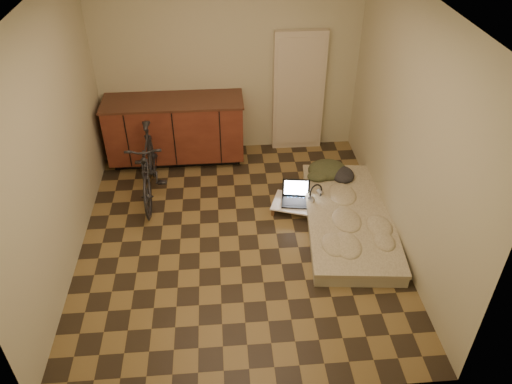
{
  "coord_description": "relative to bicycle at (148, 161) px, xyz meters",
  "views": [
    {
      "loc": [
        -0.15,
        -4.32,
        3.76
      ],
      "look_at": [
        0.21,
        0.08,
        0.55
      ],
      "focal_mm": 35.0,
      "sensor_mm": 36.0,
      "label": 1
    }
  ],
  "objects": [
    {
      "name": "appliance_panel",
      "position": [
        1.99,
        1.04,
        0.36
      ],
      "size": [
        0.7,
        0.1,
        1.7
      ],
      "primitive_type": "cube",
      "color": "beige",
      "rests_on": "ground"
    },
    {
      "name": "cabinets",
      "position": [
        0.29,
        0.8,
        -0.02
      ],
      "size": [
        1.84,
        0.62,
        0.91
      ],
      "color": "black",
      "rests_on": "ground"
    },
    {
      "name": "laptop",
      "position": [
        1.76,
        -0.43,
        -0.33
      ],
      "size": [
        0.38,
        0.35,
        0.23
      ],
      "rotation": [
        0.0,
        0.0,
        -0.16
      ],
      "color": "black",
      "rests_on": "lap_desk"
    },
    {
      "name": "clothing_pile",
      "position": [
        2.28,
        0.01,
        -0.21
      ],
      "size": [
        0.57,
        0.49,
        0.21
      ],
      "primitive_type": null,
      "rotation": [
        0.0,
        0.0,
        -0.1
      ],
      "color": "#363C23",
      "rests_on": "futon"
    },
    {
      "name": "futon",
      "position": [
        2.34,
        -0.8,
        -0.4
      ],
      "size": [
        1.17,
        2.11,
        0.17
      ],
      "rotation": [
        0.0,
        0.0,
        -0.1
      ],
      "color": "#B4AE90",
      "rests_on": "ground"
    },
    {
      "name": "lap_desk",
      "position": [
        1.81,
        -0.49,
        -0.39
      ],
      "size": [
        0.74,
        0.61,
        0.11
      ],
      "rotation": [
        0.0,
        0.0,
        -0.34
      ],
      "color": "brown",
      "rests_on": "ground"
    },
    {
      "name": "mouse",
      "position": [
        2.03,
        -0.57,
        -0.36
      ],
      "size": [
        0.1,
        0.13,
        0.04
      ],
      "primitive_type": "ellipsoid",
      "rotation": [
        0.0,
        0.0,
        -0.3
      ],
      "color": "silver",
      "rests_on": "lap_desk"
    },
    {
      "name": "room_shell",
      "position": [
        1.04,
        -0.9,
        0.81
      ],
      "size": [
        3.5,
        4.0,
        2.6
      ],
      "color": "brown",
      "rests_on": "ground"
    },
    {
      "name": "bicycle",
      "position": [
        0.0,
        0.0,
        0.0
      ],
      "size": [
        0.47,
        1.52,
        0.98
      ],
      "primitive_type": "imported",
      "rotation": [
        0.0,
        0.0,
        0.02
      ],
      "color": "black",
      "rests_on": "ground"
    },
    {
      "name": "headphones",
      "position": [
        2.0,
        -0.48,
        -0.23
      ],
      "size": [
        0.32,
        0.31,
        0.16
      ],
      "primitive_type": null,
      "rotation": [
        0.0,
        0.0,
        0.63
      ],
      "color": "black",
      "rests_on": "futon"
    }
  ]
}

